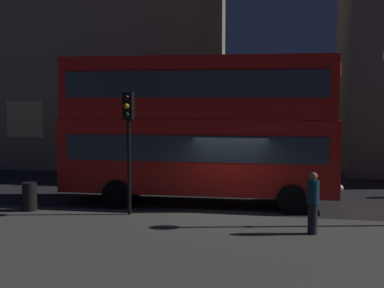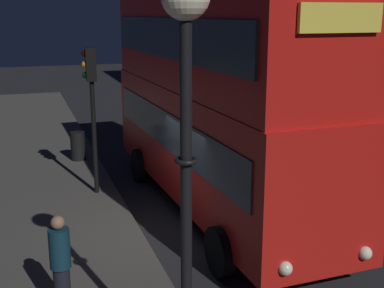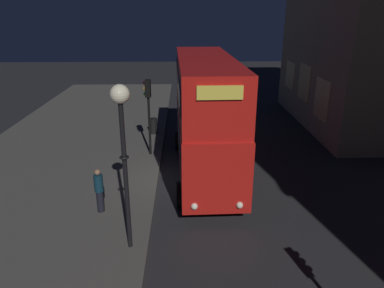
{
  "view_description": "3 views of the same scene",
  "coord_description": "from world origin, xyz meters",
  "px_view_note": "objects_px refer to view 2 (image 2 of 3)",
  "views": [
    {
      "loc": [
        2.14,
        -17.24,
        3.8
      ],
      "look_at": [
        -1.21,
        -0.45,
        2.32
      ],
      "focal_mm": 49.12,
      "sensor_mm": 36.0,
      "label": 1
    },
    {
      "loc": [
        10.23,
        -3.22,
        4.84
      ],
      "look_at": [
        -1.68,
        0.81,
        1.62
      ],
      "focal_mm": 47.97,
      "sensor_mm": 36.0,
      "label": 2
    },
    {
      "loc": [
        14.45,
        0.27,
        7.15
      ],
      "look_at": [
        -1.31,
        0.66,
        1.3
      ],
      "focal_mm": 33.79,
      "sensor_mm": 36.0,
      "label": 3
    }
  ],
  "objects_px": {
    "traffic_light_near_kerb": "(91,90)",
    "pedestrian": "(61,264)",
    "double_decker_bus": "(214,94)",
    "litter_bin": "(78,146)",
    "street_lamp": "(186,83)"
  },
  "relations": [
    {
      "from": "double_decker_bus",
      "to": "traffic_light_near_kerb",
      "type": "bearing_deg",
      "value": -124.0
    },
    {
      "from": "street_lamp",
      "to": "pedestrian",
      "type": "relative_size",
      "value": 3.05
    },
    {
      "from": "double_decker_bus",
      "to": "street_lamp",
      "type": "distance_m",
      "value": 6.77
    },
    {
      "from": "traffic_light_near_kerb",
      "to": "pedestrian",
      "type": "distance_m",
      "value": 6.13
    },
    {
      "from": "double_decker_bus",
      "to": "pedestrian",
      "type": "height_order",
      "value": "double_decker_bus"
    },
    {
      "from": "traffic_light_near_kerb",
      "to": "double_decker_bus",
      "type": "bearing_deg",
      "value": 62.14
    },
    {
      "from": "double_decker_bus",
      "to": "traffic_light_near_kerb",
      "type": "relative_size",
      "value": 2.56
    },
    {
      "from": "traffic_light_near_kerb",
      "to": "street_lamp",
      "type": "height_order",
      "value": "street_lamp"
    },
    {
      "from": "double_decker_bus",
      "to": "litter_bin",
      "type": "xyz_separation_m",
      "value": [
        -5.13,
        -2.81,
        -2.34
      ]
    },
    {
      "from": "street_lamp",
      "to": "litter_bin",
      "type": "xyz_separation_m",
      "value": [
        -11.23,
        -0.1,
        -3.5
      ]
    },
    {
      "from": "traffic_light_near_kerb",
      "to": "litter_bin",
      "type": "xyz_separation_m",
      "value": [
        -3.41,
        -0.08,
        -2.33
      ]
    },
    {
      "from": "pedestrian",
      "to": "litter_bin",
      "type": "distance_m",
      "value": 9.17
    },
    {
      "from": "pedestrian",
      "to": "litter_bin",
      "type": "xyz_separation_m",
      "value": [
        -9.07,
        1.28,
        -0.41
      ]
    },
    {
      "from": "pedestrian",
      "to": "double_decker_bus",
      "type": "bearing_deg",
      "value": 40.27
    },
    {
      "from": "double_decker_bus",
      "to": "traffic_light_near_kerb",
      "type": "distance_m",
      "value": 3.23
    }
  ]
}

